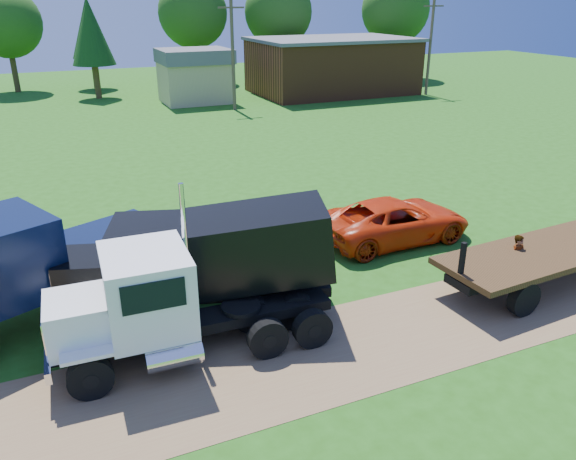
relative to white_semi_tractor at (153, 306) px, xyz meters
name	(u,v)px	position (x,y,z in m)	size (l,w,h in m)	color
ground	(423,326)	(7.49, -1.62, -1.58)	(140.00, 140.00, 0.00)	#225212
dirt_track	(423,326)	(7.49, -1.62, -1.57)	(120.00, 4.20, 0.01)	brown
white_semi_tractor	(153,306)	(0.00, 0.00, 0.00)	(7.72, 2.88, 4.63)	black
black_dump_truck	(206,258)	(1.91, 1.57, 0.35)	(8.23, 4.60, 3.50)	black
navy_truck	(34,265)	(-2.76, 3.46, 0.18)	(8.02, 5.51, 3.45)	maroon
orange_pickup	(395,220)	(10.28, 4.12, -0.73)	(2.81, 6.10, 1.69)	red
flatbed_trailer	(556,254)	(13.33, -0.95, -0.61)	(9.00, 3.21, 2.27)	#332010
spectator_a	(517,259)	(11.99, -0.57, -0.71)	(0.63, 0.41, 1.73)	#999999
spectator_b	(196,249)	(2.29, 4.42, -0.62)	(0.93, 0.73, 1.92)	#999999
brick_building	(332,65)	(25.49, 38.38, 1.08)	(15.40, 10.40, 5.30)	brown
tan_shed	(195,75)	(11.49, 38.38, 0.84)	(6.20, 5.40, 4.70)	tan
utility_poles	(233,53)	(13.49, 33.38, 3.13)	(42.20, 0.28, 9.00)	#4A3E2A
tree_row	(205,17)	(15.60, 48.71, 5.46)	(56.71, 13.37, 11.55)	#332515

